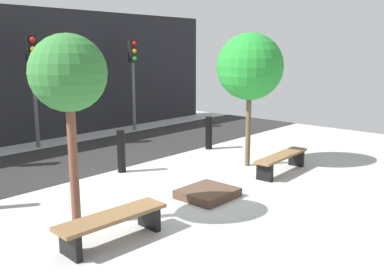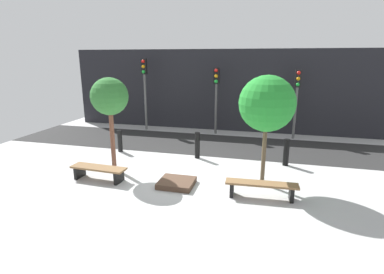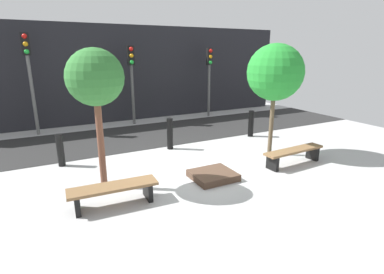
{
  "view_description": "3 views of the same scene",
  "coord_description": "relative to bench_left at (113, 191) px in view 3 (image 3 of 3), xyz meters",
  "views": [
    {
      "loc": [
        -6.23,
        -5.91,
        2.89
      ],
      "look_at": [
        -0.11,
        -0.42,
        1.2
      ],
      "focal_mm": 40.0,
      "sensor_mm": 36.0,
      "label": 1
    },
    {
      "loc": [
        2.55,
        -8.74,
        3.75
      ],
      "look_at": [
        0.46,
        -0.65,
        1.53
      ],
      "focal_mm": 28.0,
      "sensor_mm": 36.0,
      "label": 2
    },
    {
      "loc": [
        -3.64,
        -6.61,
        3.05
      ],
      "look_at": [
        -0.45,
        -0.46,
        1.07
      ],
      "focal_mm": 28.0,
      "sensor_mm": 36.0,
      "label": 3
    }
  ],
  "objects": [
    {
      "name": "bench_left",
      "position": [
        0.0,
        0.0,
        0.0
      ],
      "size": [
        1.81,
        0.56,
        0.43
      ],
      "rotation": [
        0.0,
        0.0,
        -0.05
      ],
      "color": "black",
      "rests_on": "ground"
    },
    {
      "name": "traffic_light_mid_east",
      "position": [
        6.27,
        6.81,
        1.92
      ],
      "size": [
        0.28,
        0.27,
        3.22
      ],
      "color": "#585858",
      "rests_on": "ground"
    },
    {
      "name": "tree_behind_right_bench",
      "position": [
        5.0,
        0.98,
        2.15
      ],
      "size": [
        1.62,
        1.62,
        3.29
      ],
      "color": "brown",
      "rests_on": "ground"
    },
    {
      "name": "bollard_center",
      "position": [
        5.76,
        2.88,
        0.17
      ],
      "size": [
        0.2,
        0.2,
        0.96
      ],
      "primitive_type": "cylinder",
      "color": "black",
      "rests_on": "ground"
    },
    {
      "name": "bench_right",
      "position": [
        5.0,
        0.0,
        0.01
      ],
      "size": [
        1.97,
        0.48,
        0.45
      ],
      "rotation": [
        0.0,
        0.0,
        0.05
      ],
      "color": "black",
      "rests_on": "ground"
    },
    {
      "name": "building_facade",
      "position": [
        2.5,
        7.9,
        1.77
      ],
      "size": [
        16.2,
        0.5,
        4.18
      ],
      "primitive_type": "cube",
      "color": "black",
      "rests_on": "ground"
    },
    {
      "name": "road_strip",
      "position": [
        2.5,
        4.83,
        -0.31
      ],
      "size": [
        18.0,
        3.39,
        0.01
      ],
      "primitive_type": "cube",
      "color": "#272727",
      "rests_on": "ground"
    },
    {
      "name": "tree_behind_left_bench",
      "position": [
        0.0,
        0.98,
        2.18
      ],
      "size": [
        1.23,
        1.23,
        3.14
      ],
      "color": "brown",
      "rests_on": "ground"
    },
    {
      "name": "traffic_light_mid_west",
      "position": [
        2.5,
        6.81,
        1.97
      ],
      "size": [
        0.28,
        0.27,
        3.28
      ],
      "color": "#4C4C4C",
      "rests_on": "ground"
    },
    {
      "name": "ground_plane",
      "position": [
        2.5,
        0.94,
        -0.32
      ],
      "size": [
        18.0,
        18.0,
        0.0
      ],
      "primitive_type": "plane",
      "color": "#ADADAD"
    },
    {
      "name": "bollard_left",
      "position": [
        2.5,
        2.88,
        0.19
      ],
      "size": [
        0.19,
        0.19,
        1.01
      ],
      "primitive_type": "cylinder",
      "color": "black",
      "rests_on": "ground"
    },
    {
      "name": "bollard_far_left",
      "position": [
        -0.76,
        2.88,
        0.14
      ],
      "size": [
        0.19,
        0.19,
        0.9
      ],
      "primitive_type": "cylinder",
      "color": "black",
      "rests_on": "ground"
    },
    {
      "name": "planter_bed",
      "position": [
        2.5,
        0.2,
        -0.23
      ],
      "size": [
        1.04,
        0.94,
        0.17
      ],
      "primitive_type": "cube",
      "color": "#4B3628",
      "rests_on": "ground"
    },
    {
      "name": "traffic_light_west",
      "position": [
        -1.27,
        6.81,
        2.24
      ],
      "size": [
        0.28,
        0.27,
        3.7
      ],
      "color": "#606060",
      "rests_on": "ground"
    }
  ]
}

